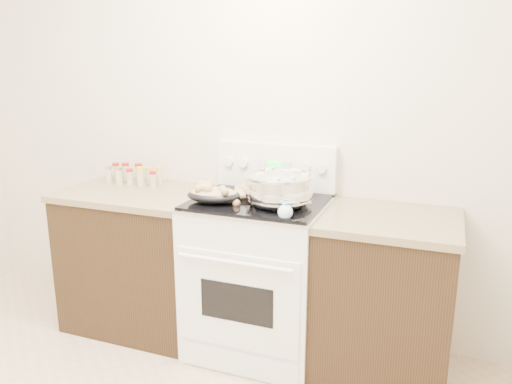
% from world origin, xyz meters
% --- Properties ---
extents(counter_left, '(0.93, 0.67, 0.92)m').
position_xyz_m(counter_left, '(-0.48, 1.43, 0.46)').
color(counter_left, black).
rests_on(counter_left, ground).
extents(counter_right, '(0.73, 0.67, 0.92)m').
position_xyz_m(counter_right, '(1.08, 1.43, 0.46)').
color(counter_right, black).
rests_on(counter_right, ground).
extents(kitchen_range, '(0.78, 0.73, 1.22)m').
position_xyz_m(kitchen_range, '(0.35, 1.42, 0.49)').
color(kitchen_range, white).
rests_on(kitchen_range, ground).
extents(mixing_bowl, '(0.48, 0.48, 0.23)m').
position_xyz_m(mixing_bowl, '(0.49, 1.36, 1.03)').
color(mixing_bowl, silver).
rests_on(mixing_bowl, kitchen_range).
extents(roasting_pan, '(0.33, 0.25, 0.12)m').
position_xyz_m(roasting_pan, '(0.13, 1.27, 0.99)').
color(roasting_pan, black).
rests_on(roasting_pan, kitchen_range).
extents(baking_sheet, '(0.48, 0.42, 0.06)m').
position_xyz_m(baking_sheet, '(0.35, 1.52, 0.96)').
color(baking_sheet, black).
rests_on(baking_sheet, kitchen_range).
extents(wooden_spoon, '(0.19, 0.19, 0.04)m').
position_xyz_m(wooden_spoon, '(0.31, 1.29, 0.95)').
color(wooden_spoon, '#A9754D').
rests_on(wooden_spoon, kitchen_range).
extents(blue_ladle, '(0.12, 0.26, 0.10)m').
position_xyz_m(blue_ladle, '(0.60, 1.15, 0.98)').
color(blue_ladle, '#A0DEEF').
rests_on(blue_ladle, kitchen_range).
extents(spice_jars, '(0.39, 0.16, 0.13)m').
position_xyz_m(spice_jars, '(-0.61, 1.58, 0.98)').
color(spice_jars, '#BFB28C').
rests_on(spice_jars, counter_left).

